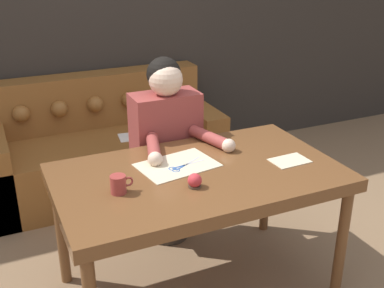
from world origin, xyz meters
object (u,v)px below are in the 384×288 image
Objects in this scene: dining_table at (198,183)px; pin_cushion at (195,181)px; scissors at (181,167)px; mug at (119,184)px; person at (167,151)px; couch at (102,149)px.

dining_table is 0.20m from pin_cushion.
scissors is 0.41m from mug.
person reaches higher than pin_cushion.
couch is at bearing 96.05° from dining_table.
person is 0.75m from pin_cushion.
person is at bearing 85.56° from dining_table.
dining_table is 0.82× the size of couch.
mug is 0.36m from pin_cushion.
person is (0.20, -0.92, 0.32)m from couch.
person is (0.04, 0.57, -0.05)m from dining_table.
scissors is 0.23m from pin_cushion.
mug is (-0.44, -0.05, 0.12)m from dining_table.
person is 5.39× the size of scissors.
dining_table is 0.57m from person.
pin_cushion is at bearing -121.15° from dining_table.
mug is (-0.38, -0.13, 0.04)m from scissors.
couch is 25.32× the size of pin_cushion.
person is 17.13× the size of pin_cushion.
person reaches higher than dining_table.
mug is at bearing -100.52° from couch.
couch reaches higher than pin_cushion.
pin_cushion is at bearing -15.27° from mug.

